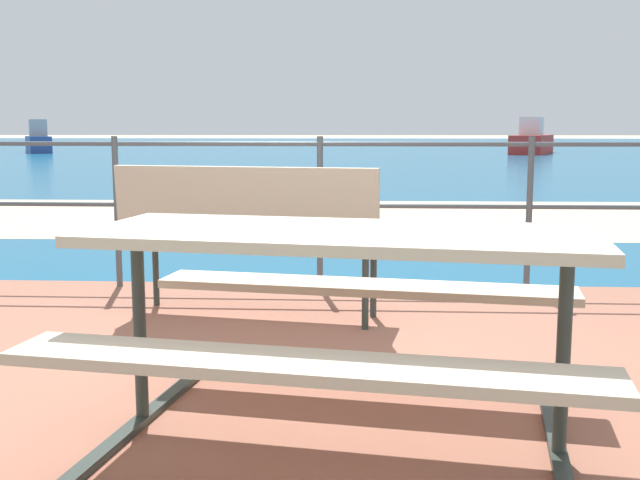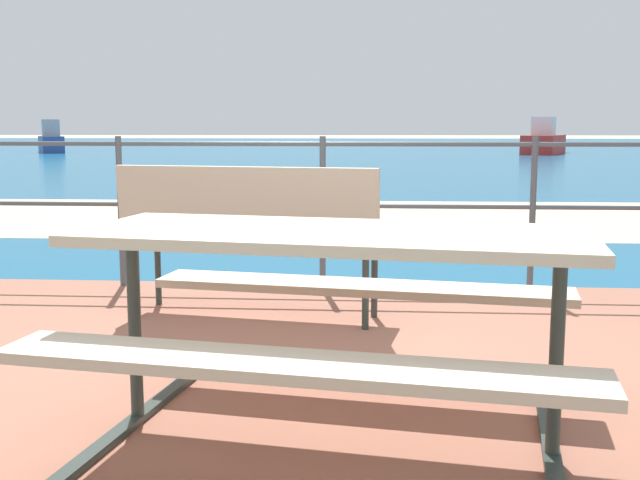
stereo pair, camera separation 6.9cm
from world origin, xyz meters
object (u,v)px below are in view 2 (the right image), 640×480
at_px(picnic_table, 332,280).
at_px(boat_near, 51,142).
at_px(park_bench, 250,227).
at_px(boat_mid, 544,142).

bearing_deg(picnic_table, boat_near, 123.90).
xyz_separation_m(picnic_table, park_bench, (-0.60, 1.78, -0.04)).
bearing_deg(boat_near, boat_mid, -117.91).
xyz_separation_m(park_bench, boat_mid, (8.62, 32.27, -0.07)).
bearing_deg(picnic_table, park_bench, 117.57).
bearing_deg(boat_mid, picnic_table, -173.29).
height_order(picnic_table, boat_mid, boat_mid).
distance_m(picnic_table, boat_mid, 34.98).
bearing_deg(boat_mid, park_bench, -174.99).
height_order(park_bench, boat_mid, boat_mid).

